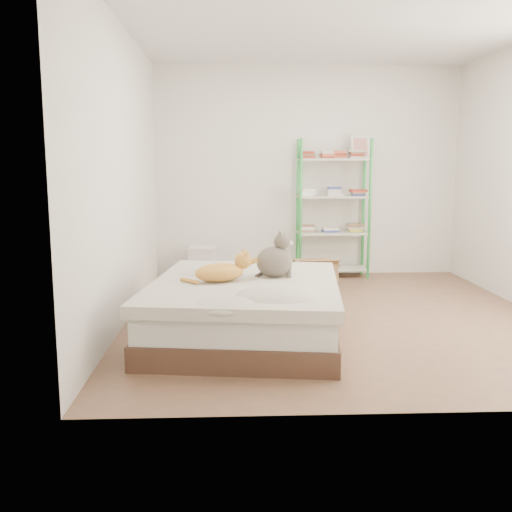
{
  "coord_description": "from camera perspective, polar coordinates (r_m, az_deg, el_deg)",
  "views": [
    {
      "loc": [
        -0.95,
        -5.1,
        1.4
      ],
      "look_at": [
        -0.74,
        -0.31,
        0.62
      ],
      "focal_mm": 40.0,
      "sensor_mm": 36.0,
      "label": 1
    }
  ],
  "objects": [
    {
      "name": "room",
      "position": [
        5.19,
        8.17,
        8.03
      ],
      "size": [
        3.81,
        4.21,
        2.61
      ],
      "color": "#8F6445",
      "rests_on": "ground"
    },
    {
      "name": "bed",
      "position": [
        4.64,
        -1.08,
        -5.3
      ],
      "size": [
        1.7,
        2.01,
        0.47
      ],
      "rotation": [
        0.0,
        0.0,
        -0.13
      ],
      "color": "#4C2D22",
      "rests_on": "ground"
    },
    {
      "name": "orange_cat",
      "position": [
        4.54,
        -3.69,
        -1.4
      ],
      "size": [
        0.53,
        0.39,
        0.19
      ],
      "primitive_type": null,
      "rotation": [
        0.0,
        0.0,
        0.32
      ],
      "color": "gold",
      "rests_on": "bed"
    },
    {
      "name": "grey_cat",
      "position": [
        4.71,
        1.87,
        0.1
      ],
      "size": [
        0.33,
        0.28,
        0.37
      ],
      "primitive_type": null,
      "rotation": [
        0.0,
        0.0,
        1.61
      ],
      "color": "gray",
      "rests_on": "bed"
    },
    {
      "name": "shelf_unit",
      "position": [
        7.11,
        7.76,
        5.17
      ],
      "size": [
        0.88,
        0.36,
        1.74
      ],
      "color": "green",
      "rests_on": "ground"
    },
    {
      "name": "cardboard_box",
      "position": [
        6.5,
        5.91,
        -1.83
      ],
      "size": [
        0.48,
        0.46,
        0.37
      ],
      "rotation": [
        0.0,
        0.0,
        0.08
      ],
      "color": "tan",
      "rests_on": "ground"
    },
    {
      "name": "white_bin",
      "position": [
        7.07,
        -5.34,
        -0.62
      ],
      "size": [
        0.38,
        0.35,
        0.39
      ],
      "rotation": [
        0.0,
        0.0,
        -0.18
      ],
      "color": "white",
      "rests_on": "ground"
    }
  ]
}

